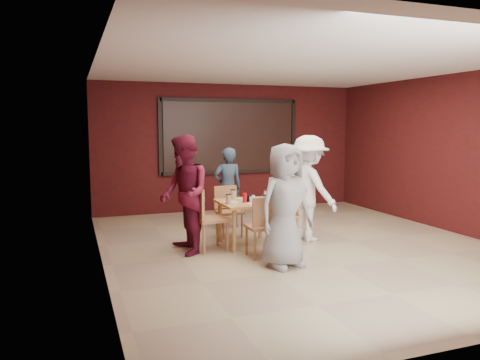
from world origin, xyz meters
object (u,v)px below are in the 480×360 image
object	(u,v)px
chair_back	(228,208)
dining_table	(248,207)
chair_left	(206,215)
diner_right	(308,188)
diner_front	(285,206)
chair_right	(289,211)
diner_left	(184,195)
diner_back	(228,188)
chair_front	(264,223)

from	to	relation	value
chair_back	dining_table	bearing A→B (deg)	-82.79
chair_left	diner_right	distance (m)	1.80
diner_front	chair_right	bearing A→B (deg)	47.74
diner_right	dining_table	bearing A→B (deg)	71.20
chair_left	chair_right	distance (m)	1.49
dining_table	diner_left	distance (m)	1.09
diner_front	diner_back	xyz separation A→B (m)	(0.05, 2.57, -0.08)
chair_front	chair_back	world-z (taller)	chair_front
chair_right	diner_right	xyz separation A→B (m)	(0.29, -0.09, 0.39)
diner_back	diner_left	world-z (taller)	diner_left
chair_left	diner_left	distance (m)	0.48
diner_back	diner_front	bearing A→B (deg)	90.17
diner_front	dining_table	bearing A→B (deg)	78.70
chair_left	chair_front	bearing A→B (deg)	-45.88
dining_table	diner_back	bearing A→B (deg)	85.38
chair_right	diner_front	size ratio (longest dim) A/B	0.51
dining_table	diner_front	bearing A→B (deg)	-87.34
chair_left	diner_front	distance (m)	1.41
diner_back	diner_left	size ratio (longest dim) A/B	0.84
chair_front	diner_front	bearing A→B (deg)	-76.54
chair_right	diner_left	size ratio (longest dim) A/B	0.48
chair_front	chair_right	size ratio (longest dim) A/B	1.06
chair_front	diner_front	xyz separation A→B (m)	(0.11, -0.45, 0.32)
chair_back	chair_right	size ratio (longest dim) A/B	1.00
diner_front	diner_back	distance (m)	2.58
chair_front	diner_front	distance (m)	0.57
dining_table	chair_back	world-z (taller)	dining_table
diner_front	diner_left	size ratio (longest dim) A/B	0.94
chair_right	diner_right	distance (m)	0.49
diner_front	diner_left	bearing A→B (deg)	121.26
chair_front	chair_back	distance (m)	1.52
chair_front	diner_front	size ratio (longest dim) A/B	0.54
chair_back	chair_left	xyz separation A→B (m)	(-0.62, -0.83, 0.06)
chair_right	diner_front	xyz separation A→B (m)	(-0.70, -1.30, 0.35)
dining_table	diner_right	distance (m)	1.08
chair_front	chair_right	xyz separation A→B (m)	(0.81, 0.85, -0.03)
chair_back	chair_right	distance (m)	1.08
chair_front	diner_back	distance (m)	2.14
chair_left	chair_right	xyz separation A→B (m)	(1.48, 0.16, -0.06)
chair_left	chair_right	bearing A→B (deg)	6.31
chair_right	diner_right	bearing A→B (deg)	-17.26
chair_front	diner_left	distance (m)	1.25
diner_back	diner_right	distance (m)	1.66
chair_right	diner_left	distance (m)	1.87
dining_table	chair_right	bearing A→B (deg)	5.51
diner_front	diner_right	bearing A→B (deg)	36.64
diner_back	diner_right	xyz separation A→B (m)	(0.95, -1.36, 0.12)
dining_table	chair_right	distance (m)	0.78
chair_front	diner_left	size ratio (longest dim) A/B	0.51
chair_left	diner_left	bearing A→B (deg)	-173.65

